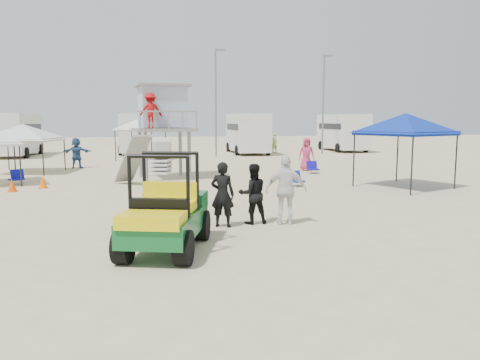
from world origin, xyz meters
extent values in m
plane|color=beige|center=(0.00, 0.00, 0.00)|extent=(140.00, 140.00, 0.00)
cube|color=#0E5A25|center=(-1.35, 1.62, 0.59)|extent=(2.02, 2.96, 0.47)
cube|color=yellow|center=(-1.35, 1.62, 0.88)|extent=(1.39, 1.06, 0.26)
cylinder|color=black|center=(-1.94, 0.65, 0.34)|extent=(0.48, 0.75, 0.69)
cube|color=black|center=(-1.35, 3.92, 0.44)|extent=(1.64, 2.03, 0.11)
cylinder|color=black|center=(-1.86, 3.92, 0.23)|extent=(0.31, 0.50, 0.46)
imported|color=black|center=(0.15, 3.62, 0.85)|extent=(0.73, 0.61, 1.70)
imported|color=black|center=(1.00, 3.87, 0.81)|extent=(0.83, 0.67, 1.61)
imported|color=white|center=(1.85, 3.62, 0.92)|extent=(1.14, 0.61, 1.85)
cylinder|color=gray|center=(-2.11, 13.17, 1.12)|extent=(0.16, 0.16, 2.24)
cube|color=gray|center=(-1.13, 14.15, 2.31)|extent=(3.07, 3.07, 0.14)
cube|color=#A3BBD3|center=(-1.13, 14.42, 3.36)|extent=(2.31, 2.09, 1.88)
imported|color=#B20F0F|center=(-1.84, 13.26, 3.17)|extent=(1.02, 0.58, 1.57)
cylinder|color=black|center=(7.05, 7.94, 1.14)|extent=(0.06, 0.06, 2.28)
pyramid|color=#0D2896|center=(8.46, 9.35, 3.03)|extent=(3.92, 3.92, 0.80)
cube|color=#0D2896|center=(8.46, 9.35, 2.23)|extent=(3.92, 3.92, 0.18)
pyramid|color=silver|center=(-8.30, 17.91, 2.55)|extent=(3.72, 3.72, 0.80)
cube|color=silver|center=(-8.30, 17.91, 1.75)|extent=(3.72, 3.72, 0.18)
cylinder|color=black|center=(-3.78, 23.55, 1.08)|extent=(0.06, 0.06, 2.16)
pyramid|color=silver|center=(-2.49, 24.84, 2.91)|extent=(3.56, 3.56, 0.80)
cube|color=silver|center=(-2.49, 24.84, 2.11)|extent=(3.56, 3.56, 0.18)
imported|color=#D5DF13|center=(-2.15, 20.47, 0.91)|extent=(2.56, 2.58, 1.82)
cone|color=#EE4B07|center=(-7.02, 10.99, 0.25)|extent=(0.34, 0.34, 0.50)
cone|color=#FC6607|center=(-6.07, 11.78, 0.25)|extent=(0.34, 0.34, 0.50)
cube|color=#0D1295|center=(-7.47, 13.19, 0.22)|extent=(0.73, 0.72, 0.06)
cube|color=#0D1295|center=(-7.47, 13.43, 0.42)|extent=(0.54, 0.45, 0.44)
cylinder|color=#B2B2B7|center=(-7.69, 12.99, 0.10)|extent=(0.03, 0.03, 0.20)
cube|color=#0E30A1|center=(4.26, 10.46, 0.22)|extent=(0.70, 0.68, 0.06)
cube|color=#0E30A1|center=(4.26, 10.70, 0.42)|extent=(0.56, 0.38, 0.44)
cylinder|color=#B2B2B7|center=(4.04, 10.26, 0.10)|extent=(0.03, 0.03, 0.20)
cube|color=#160E9E|center=(6.51, 14.83, 0.22)|extent=(0.55, 0.52, 0.06)
cube|color=#160E9E|center=(6.51, 15.07, 0.42)|extent=(0.54, 0.19, 0.44)
cylinder|color=#B2B2B7|center=(6.29, 14.63, 0.10)|extent=(0.03, 0.03, 0.20)
cube|color=silver|center=(-12.00, 30.00, 1.75)|extent=(2.50, 6.80, 3.00)
cube|color=black|center=(-12.00, 30.00, 2.20)|extent=(2.54, 5.44, 0.50)
cube|color=silver|center=(-3.00, 31.50, 1.75)|extent=(2.50, 6.50, 3.00)
cube|color=black|center=(-3.00, 31.50, 2.20)|extent=(2.54, 5.20, 0.50)
cylinder|color=black|center=(-4.25, 29.42, 0.40)|extent=(0.25, 0.80, 0.80)
cube|color=silver|center=(6.00, 30.00, 1.75)|extent=(2.50, 7.00, 3.00)
cube|color=black|center=(6.00, 30.00, 2.20)|extent=(2.54, 5.60, 0.50)
cylinder|color=black|center=(4.75, 27.76, 0.40)|extent=(0.25, 0.80, 0.80)
cube|color=silver|center=(15.00, 31.50, 1.75)|extent=(2.50, 6.60, 3.00)
cube|color=black|center=(15.00, 31.50, 2.20)|extent=(2.54, 5.28, 0.50)
cylinder|color=black|center=(13.75, 29.39, 0.40)|extent=(0.25, 0.80, 0.80)
cylinder|color=slate|center=(3.00, 27.00, 4.00)|extent=(0.14, 0.14, 8.00)
cylinder|color=slate|center=(12.00, 28.50, 4.00)|extent=(0.14, 0.14, 8.00)
imported|color=#538B66|center=(-2.38, 24.94, 0.77)|extent=(0.86, 0.74, 1.53)
imported|color=#A7C94B|center=(8.26, 29.75, 0.84)|extent=(0.73, 0.62, 1.69)
imported|color=#2D5589|center=(-6.01, 19.98, 0.88)|extent=(1.66, 0.63, 1.76)
imported|color=#B93557|center=(6.59, 16.23, 0.90)|extent=(0.95, 0.70, 1.79)
camera|label=1|loc=(-1.53, -8.18, 2.76)|focal=35.00mm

